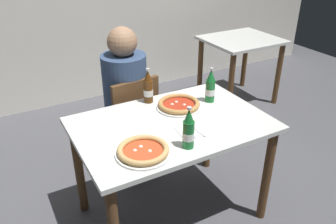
# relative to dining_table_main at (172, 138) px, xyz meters

# --- Properties ---
(ground_plane) EXTENTS (8.00, 8.00, 0.00)m
(ground_plane) POSITION_rel_dining_table_main_xyz_m (0.00, 0.00, -0.64)
(ground_plane) COLOR #4C4C51
(dining_table_main) EXTENTS (1.20, 0.80, 0.75)m
(dining_table_main) POSITION_rel_dining_table_main_xyz_m (0.00, 0.00, 0.00)
(dining_table_main) COLOR silver
(dining_table_main) RESTS_ON ground_plane
(chair_behind_table) EXTENTS (0.44, 0.44, 0.85)m
(chair_behind_table) POSITION_rel_dining_table_main_xyz_m (-0.03, 0.61, -0.15)
(chair_behind_table) COLOR brown
(chair_behind_table) RESTS_ON ground_plane
(diner_seated) EXTENTS (0.34, 0.34, 1.21)m
(diner_seated) POSITION_rel_dining_table_main_xyz_m (-0.04, 0.66, -0.05)
(diner_seated) COLOR #2D3342
(diner_seated) RESTS_ON ground_plane
(dining_table_background) EXTENTS (0.80, 0.70, 0.75)m
(dining_table_background) POSITION_rel_dining_table_main_xyz_m (1.60, 1.26, -0.04)
(dining_table_background) COLOR silver
(dining_table_background) RESTS_ON ground_plane
(pizza_margherita_near) EXTENTS (0.30, 0.30, 0.04)m
(pizza_margherita_near) POSITION_rel_dining_table_main_xyz_m (0.14, 0.15, 0.14)
(pizza_margherita_near) COLOR white
(pizza_margherita_near) RESTS_ON dining_table_main
(pizza_marinara_far) EXTENTS (0.30, 0.30, 0.04)m
(pizza_marinara_far) POSITION_rel_dining_table_main_xyz_m (-0.30, -0.22, 0.14)
(pizza_marinara_far) COLOR white
(pizza_marinara_far) RESTS_ON dining_table_main
(beer_bottle_left) EXTENTS (0.07, 0.07, 0.25)m
(beer_bottle_left) POSITION_rel_dining_table_main_xyz_m (0.38, 0.13, 0.22)
(beer_bottle_left) COLOR #196B2D
(beer_bottle_left) RESTS_ON dining_table_main
(beer_bottle_center) EXTENTS (0.07, 0.07, 0.25)m
(beer_bottle_center) POSITION_rel_dining_table_main_xyz_m (-0.06, -0.28, 0.22)
(beer_bottle_center) COLOR #196B2D
(beer_bottle_center) RESTS_ON dining_table_main
(beer_bottle_right) EXTENTS (0.07, 0.07, 0.25)m
(beer_bottle_right) POSITION_rel_dining_table_main_xyz_m (0.00, 0.33, 0.22)
(beer_bottle_right) COLOR #512D0F
(beer_bottle_right) RESTS_ON dining_table_main
(napkin_with_cutlery) EXTENTS (0.20, 0.20, 0.01)m
(napkin_with_cutlery) POSITION_rel_dining_table_main_xyz_m (0.06, -0.15, 0.12)
(napkin_with_cutlery) COLOR white
(napkin_with_cutlery) RESTS_ON dining_table_main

